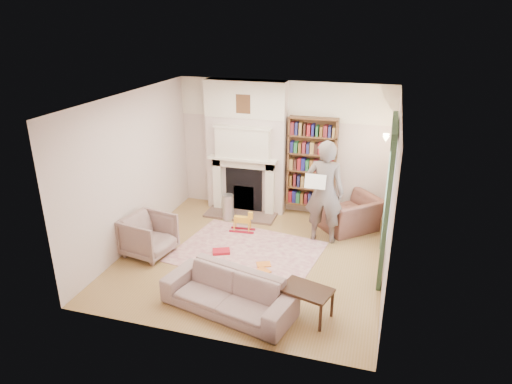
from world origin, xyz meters
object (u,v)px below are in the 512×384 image
(armchair_left, at_px, (149,236))
(paraffin_heater, at_px, (228,207))
(sofa, at_px, (228,293))
(armchair_reading, at_px, (350,214))
(man_reading, at_px, (324,192))
(coffee_table, at_px, (306,302))
(bookcase, at_px, (312,162))
(rocking_horse, at_px, (242,222))

(armchair_left, bearing_deg, paraffin_heater, -15.47)
(sofa, height_order, paraffin_heater, sofa)
(armchair_reading, xyz_separation_m, paraffin_heater, (-2.48, -0.23, -0.07))
(armchair_reading, relative_size, paraffin_heater, 1.93)
(sofa, relative_size, man_reading, 0.99)
(armchair_left, height_order, coffee_table, armchair_left)
(coffee_table, bearing_deg, bookcase, 115.39)
(armchair_left, bearing_deg, sofa, -111.16)
(bookcase, height_order, sofa, bookcase)
(armchair_reading, distance_m, sofa, 3.48)
(bookcase, distance_m, rocking_horse, 1.91)
(coffee_table, relative_size, paraffin_heater, 1.27)
(coffee_table, bearing_deg, paraffin_heater, 144.02)
(bookcase, relative_size, rocking_horse, 3.75)
(coffee_table, bearing_deg, sofa, -155.29)
(armchair_reading, height_order, man_reading, man_reading)
(bookcase, relative_size, paraffin_heater, 3.36)
(bookcase, height_order, armchair_reading, bookcase)
(armchair_left, relative_size, paraffin_heater, 1.46)
(sofa, bearing_deg, armchair_reading, 79.69)
(sofa, relative_size, coffee_table, 2.78)
(rocking_horse, bearing_deg, bookcase, 41.73)
(paraffin_heater, bearing_deg, armchair_reading, 5.30)
(rocking_horse, bearing_deg, armchair_left, -139.96)
(armchair_left, distance_m, man_reading, 3.27)
(armchair_left, xyz_separation_m, sofa, (1.92, -1.16, -0.08))
(armchair_reading, distance_m, coffee_table, 3.03)
(armchair_left, xyz_separation_m, coffee_table, (3.02, -1.00, -0.14))
(man_reading, bearing_deg, bookcase, -68.12)
(armchair_left, height_order, rocking_horse, armchair_left)
(armchair_reading, bearing_deg, rocking_horse, -23.18)
(armchair_left, distance_m, rocking_horse, 1.87)
(paraffin_heater, relative_size, rocking_horse, 1.12)
(bookcase, bearing_deg, sofa, -98.16)
(paraffin_heater, bearing_deg, coffee_table, -52.10)
(coffee_table, distance_m, paraffin_heater, 3.53)
(coffee_table, bearing_deg, rocking_horse, 142.47)
(armchair_left, relative_size, coffee_table, 1.15)
(armchair_left, bearing_deg, coffee_table, -98.18)
(armchair_left, height_order, paraffin_heater, armchair_left)
(armchair_reading, relative_size, sofa, 0.54)
(sofa, distance_m, coffee_table, 1.12)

